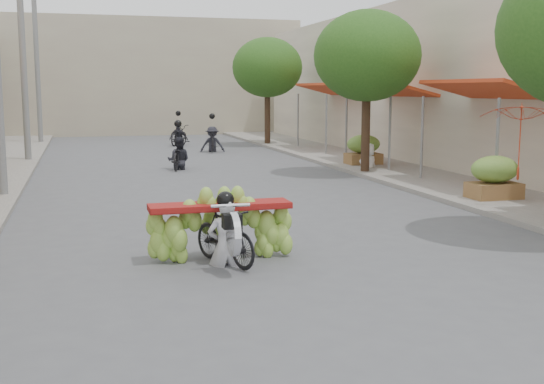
# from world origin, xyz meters

# --- Properties ---
(ground) EXTENTS (120.00, 120.00, 0.00)m
(ground) POSITION_xyz_m (0.00, 0.00, 0.00)
(ground) COLOR #55555A
(ground) RESTS_ON ground
(sidewalk_right) EXTENTS (4.00, 60.00, 0.12)m
(sidewalk_right) POSITION_xyz_m (7.00, 15.00, 0.06)
(sidewalk_right) COLOR gray
(sidewalk_right) RESTS_ON ground
(shophouse_row_right) EXTENTS (9.77, 40.00, 6.00)m
(shophouse_row_right) POSITION_xyz_m (11.99, 14.00, 3.00)
(shophouse_row_right) COLOR beige
(shophouse_row_right) RESTS_ON ground
(far_building) EXTENTS (20.00, 6.00, 7.00)m
(far_building) POSITION_xyz_m (0.00, 38.00, 3.50)
(far_building) COLOR tan
(far_building) RESTS_ON ground
(utility_pole_far) EXTENTS (0.60, 0.24, 8.00)m
(utility_pole_far) POSITION_xyz_m (-5.40, 21.00, 4.03)
(utility_pole_far) COLOR slate
(utility_pole_far) RESTS_ON ground
(utility_pole_back) EXTENTS (0.60, 0.24, 8.00)m
(utility_pole_back) POSITION_xyz_m (-5.40, 30.00, 4.03)
(utility_pole_back) COLOR slate
(utility_pole_back) RESTS_ON ground
(street_tree_mid) EXTENTS (3.40, 3.40, 5.25)m
(street_tree_mid) POSITION_xyz_m (5.40, 14.00, 3.78)
(street_tree_mid) COLOR #3A2719
(street_tree_mid) RESTS_ON ground
(street_tree_far) EXTENTS (3.40, 3.40, 5.25)m
(street_tree_far) POSITION_xyz_m (5.40, 26.00, 3.78)
(street_tree_far) COLOR #3A2719
(street_tree_far) RESTS_ON ground
(produce_crate_mid) EXTENTS (1.20, 0.88, 1.16)m
(produce_crate_mid) POSITION_xyz_m (6.20, 8.00, 0.71)
(produce_crate_mid) COLOR brown
(produce_crate_mid) RESTS_ON ground
(produce_crate_far) EXTENTS (1.20, 0.88, 1.16)m
(produce_crate_far) POSITION_xyz_m (6.20, 16.00, 0.71)
(produce_crate_far) COLOR brown
(produce_crate_far) RESTS_ON ground
(banana_motorbike) EXTENTS (2.29, 1.80, 1.96)m
(banana_motorbike) POSITION_xyz_m (-1.31, 4.15, 0.67)
(banana_motorbike) COLOR black
(banana_motorbike) RESTS_ON ground
(market_umbrella) EXTENTS (2.15, 2.15, 1.74)m
(market_umbrella) POSITION_xyz_m (5.99, 6.73, 2.47)
(market_umbrella) COLOR #B43318
(market_umbrella) RESTS_ON ground
(pedestrian) EXTENTS (0.95, 0.78, 1.66)m
(pedestrian) POSITION_xyz_m (5.93, 14.96, 0.95)
(pedestrian) COLOR white
(pedestrian) RESTS_ON ground
(bg_motorbike_a) EXTENTS (1.13, 1.81, 1.95)m
(bg_motorbike_a) POSITION_xyz_m (-0.21, 17.13, 0.73)
(bg_motorbike_a) COLOR black
(bg_motorbike_a) RESTS_ON ground
(bg_motorbike_b) EXTENTS (1.13, 1.77, 1.95)m
(bg_motorbike_b) POSITION_xyz_m (2.14, 23.32, 0.84)
(bg_motorbike_b) COLOR black
(bg_motorbike_b) RESTS_ON ground
(bg_motorbike_c) EXTENTS (1.46, 1.87, 1.95)m
(bg_motorbike_c) POSITION_xyz_m (1.21, 27.29, 0.77)
(bg_motorbike_c) COLOR black
(bg_motorbike_c) RESTS_ON ground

